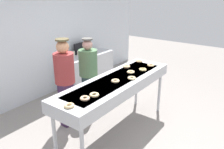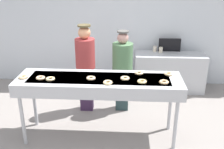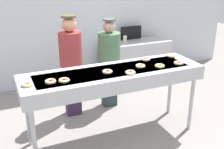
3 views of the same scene
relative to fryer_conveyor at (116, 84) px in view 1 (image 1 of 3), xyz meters
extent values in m
plane|color=gray|center=(0.00, 0.00, -0.94)|extent=(16.00, 16.00, 0.00)
cube|color=silver|center=(0.00, 2.36, 0.53)|extent=(8.00, 0.12, 2.95)
cube|color=#B7BABF|center=(0.00, 0.00, 0.00)|extent=(2.52, 0.71, 0.20)
cube|color=slate|center=(0.00, 0.00, 0.06)|extent=(2.14, 0.50, 0.08)
cylinder|color=#B7BABF|center=(1.16, -0.28, -0.52)|extent=(0.06, 0.06, 0.84)
cylinder|color=#B7BABF|center=(-1.16, 0.28, -0.52)|extent=(0.06, 0.06, 0.84)
cylinder|color=#B7BABF|center=(1.16, 0.28, -0.52)|extent=(0.06, 0.06, 0.84)
torus|color=beige|center=(0.39, -0.04, 0.12)|extent=(0.17, 0.17, 0.04)
torus|color=#F1C88F|center=(1.07, 0.18, 0.12)|extent=(0.19, 0.19, 0.04)
torus|color=beige|center=(-0.12, -0.06, 0.12)|extent=(0.14, 0.14, 0.04)
torus|color=beige|center=(-0.72, -0.12, 0.12)|extent=(0.18, 0.18, 0.04)
torus|color=#EDD284|center=(0.64, -0.14, 0.12)|extent=(0.18, 0.18, 0.04)
torus|color=beige|center=(-0.87, -0.09, 0.12)|extent=(0.15, 0.15, 0.04)
torus|color=beige|center=(0.15, -0.21, 0.12)|extent=(0.19, 0.19, 0.04)
torus|color=#E5C28A|center=(-1.15, -0.07, 0.12)|extent=(0.15, 0.15, 0.04)
torus|color=#F1C287|center=(0.96, -0.14, 0.12)|extent=(0.19, 0.19, 0.04)
torus|color=beige|center=(0.61, 0.20, 0.12)|extent=(0.19, 0.19, 0.04)
cube|color=#24393C|center=(0.34, 0.95, -0.54)|extent=(0.24, 0.18, 0.79)
cylinder|color=#4C724C|center=(0.34, 0.95, 0.12)|extent=(0.38, 0.38, 0.54)
sphere|color=tan|center=(0.34, 0.95, 0.49)|extent=(0.20, 0.20, 0.20)
cylinder|color=#51504C|center=(0.34, 0.95, 0.61)|extent=(0.21, 0.21, 0.03)
cube|color=#3B2444|center=(-0.35, 0.89, -0.50)|extent=(0.24, 0.18, 0.87)
cylinder|color=#993333|center=(-0.35, 0.89, 0.21)|extent=(0.36, 0.36, 0.54)
sphere|color=tan|center=(-0.35, 0.89, 0.59)|extent=(0.22, 0.22, 0.22)
cylinder|color=brown|center=(-0.35, 0.89, 0.72)|extent=(0.23, 0.23, 0.03)
cube|color=#B7BABF|center=(1.37, 1.91, -0.52)|extent=(1.53, 0.56, 0.85)
cylinder|color=beige|center=(1.04, 2.11, -0.03)|extent=(0.08, 0.08, 0.12)
cylinder|color=beige|center=(1.17, 2.03, -0.03)|extent=(0.08, 0.08, 0.12)
cube|color=black|center=(1.37, 2.14, 0.05)|extent=(0.49, 0.04, 0.29)
camera|label=1|loc=(-2.89, -2.04, 1.51)|focal=36.35mm
camera|label=2|loc=(0.41, -3.67, 1.63)|focal=42.21mm
camera|label=3|loc=(-1.43, -3.21, 1.41)|focal=44.42mm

